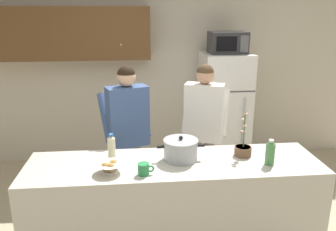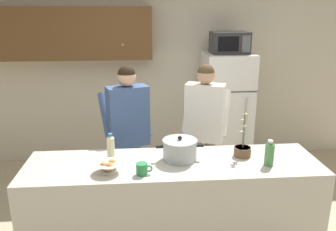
# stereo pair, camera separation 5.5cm
# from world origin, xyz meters

# --- Properties ---
(back_wall_unit) EXTENTS (6.00, 0.48, 2.60)m
(back_wall_unit) POSITION_xyz_m (-0.26, 2.25, 1.42)
(back_wall_unit) COLOR beige
(back_wall_unit) RESTS_ON ground
(kitchen_island) EXTENTS (2.51, 0.68, 0.92)m
(kitchen_island) POSITION_xyz_m (0.00, 0.00, 0.46)
(kitchen_island) COLOR beige
(kitchen_island) RESTS_ON ground
(refrigerator) EXTENTS (0.64, 0.68, 1.61)m
(refrigerator) POSITION_xyz_m (0.91, 1.85, 0.81)
(refrigerator) COLOR white
(refrigerator) RESTS_ON ground
(microwave) EXTENTS (0.48, 0.37, 0.28)m
(microwave) POSITION_xyz_m (0.91, 1.83, 1.75)
(microwave) COLOR #2D2D30
(microwave) RESTS_ON refrigerator
(person_near_pot) EXTENTS (0.59, 0.53, 1.64)m
(person_near_pot) POSITION_xyz_m (-0.40, 0.76, 1.02)
(person_near_pot) COLOR #726656
(person_near_pot) RESTS_ON ground
(person_by_sink) EXTENTS (0.59, 0.54, 1.63)m
(person_by_sink) POSITION_xyz_m (0.42, 0.85, 1.01)
(person_by_sink) COLOR #726656
(person_by_sink) RESTS_ON ground
(cooking_pot) EXTENTS (0.41, 0.30, 0.22)m
(cooking_pot) POSITION_xyz_m (0.06, 0.06, 1.01)
(cooking_pot) COLOR #ADAFB5
(cooking_pot) RESTS_ON kitchen_island
(coffee_mug) EXTENTS (0.13, 0.09, 0.10)m
(coffee_mug) POSITION_xyz_m (-0.26, -0.20, 0.97)
(coffee_mug) COLOR #2D8C4C
(coffee_mug) RESTS_ON kitchen_island
(bread_bowl) EXTENTS (0.22, 0.22, 0.10)m
(bread_bowl) POSITION_xyz_m (-0.53, -0.14, 0.97)
(bread_bowl) COLOR white
(bread_bowl) RESTS_ON kitchen_island
(bottle_near_edge) EXTENTS (0.08, 0.08, 0.22)m
(bottle_near_edge) POSITION_xyz_m (0.79, -0.12, 1.03)
(bottle_near_edge) COLOR #4C8C4C
(bottle_near_edge) RESTS_ON kitchen_island
(bottle_mid_counter) EXTENTS (0.07, 0.07, 0.23)m
(bottle_mid_counter) POSITION_xyz_m (-0.53, 0.14, 1.03)
(bottle_mid_counter) COLOR beige
(bottle_mid_counter) RESTS_ON kitchen_island
(potted_orchid) EXTENTS (0.15, 0.15, 0.40)m
(potted_orchid) POSITION_xyz_m (0.62, 0.09, 0.98)
(potted_orchid) COLOR brown
(potted_orchid) RESTS_ON kitchen_island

